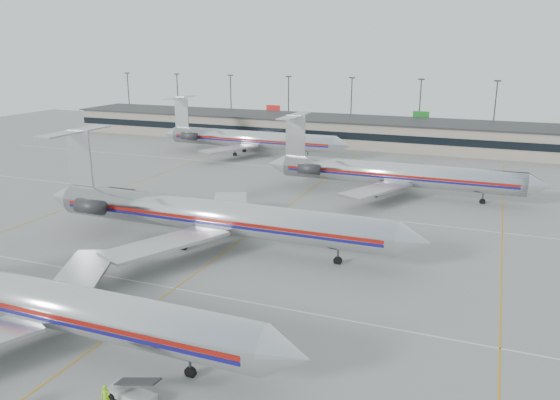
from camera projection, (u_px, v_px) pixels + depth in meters
The scene contains 10 objects.
ground at pixel (109, 337), 44.99m from camera, with size 260.00×260.00×0.00m, color gray.
apron_markings at pixel (175, 288), 53.92m from camera, with size 160.00×0.15×0.02m, color silver.
terminal at pixel (372, 132), 131.69m from camera, with size 162.00×17.00×6.25m.
light_mast_row at pixel (385, 104), 142.76m from camera, with size 163.60×0.40×15.28m.
jet_foreground at pixel (28, 298), 43.90m from camera, with size 46.44×27.34×12.16m.
jet_second_row at pixel (209, 215), 64.71m from camera, with size 49.79×29.32×13.03m.
jet_third_row at pixel (392, 173), 87.06m from camera, with size 44.65×27.47×12.21m.
jet_back_row at pixel (248, 139), 119.65m from camera, with size 44.82×27.57×12.26m.
belt_loader at pixel (132, 393), 36.72m from camera, with size 4.30×1.75×2.22m.
ramp_worker_near at pixel (106, 397), 35.80m from camera, with size 0.63×0.42×1.74m, color #8BDE14.
Camera 1 is at (28.04, -32.13, 23.07)m, focal length 35.00 mm.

